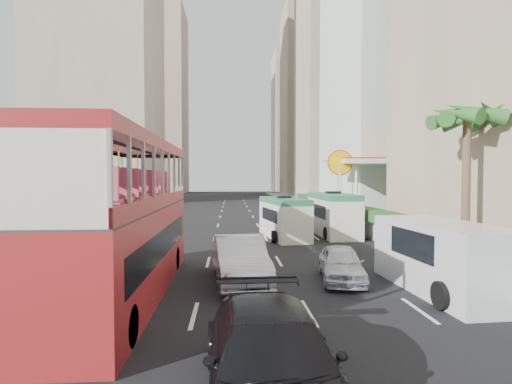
{
  "coord_description": "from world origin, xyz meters",
  "views": [
    {
      "loc": [
        -2.59,
        -12.96,
        3.79
      ],
      "look_at": [
        -1.5,
        4.0,
        3.2
      ],
      "focal_mm": 28.0,
      "sensor_mm": 36.0,
      "label": 1
    }
  ],
  "objects": [
    {
      "name": "ground_plane",
      "position": [
        0.0,
        0.0,
        0.0
      ],
      "size": [
        200.0,
        200.0,
        0.0
      ],
      "primitive_type": "plane",
      "color": "black",
      "rests_on": "ground"
    },
    {
      "name": "double_decker_bus",
      "position": [
        -6.0,
        0.0,
        2.53
      ],
      "size": [
        2.5,
        11.0,
        5.06
      ],
      "primitive_type": "cube",
      "color": "#A52021",
      "rests_on": "ground"
    },
    {
      "name": "car_silver_lane_a",
      "position": [
        -2.25,
        1.5,
        0.0
      ],
      "size": [
        2.21,
        5.12,
        1.64
      ],
      "primitive_type": "imported",
      "rotation": [
        0.0,
        0.0,
        0.1
      ],
      "color": "silver",
      "rests_on": "ground"
    },
    {
      "name": "car_silver_lane_b",
      "position": [
        1.49,
        1.42,
        0.0
      ],
      "size": [
        2.07,
        3.95,
        1.28
      ],
      "primitive_type": "imported",
      "rotation": [
        0.0,
        0.0,
        -0.15
      ],
      "color": "silver",
      "rests_on": "ground"
    },
    {
      "name": "van_asset",
      "position": [
        0.83,
        14.39,
        0.0
      ],
      "size": [
        2.43,
        4.59,
        1.23
      ],
      "primitive_type": "imported",
      "rotation": [
        0.0,
        0.0,
        0.09
      ],
      "color": "silver",
      "rests_on": "ground"
    },
    {
      "name": "minibus_near",
      "position": [
        0.79,
        12.09,
        1.27
      ],
      "size": [
        2.72,
        5.93,
        2.53
      ],
      "primitive_type": "cube",
      "rotation": [
        0.0,
        0.0,
        0.15
      ],
      "color": "silver",
      "rests_on": "ground"
    },
    {
      "name": "minibus_far",
      "position": [
        4.25,
        13.22,
        1.38
      ],
      "size": [
        2.19,
        6.28,
        2.77
      ],
      "primitive_type": "cube",
      "rotation": [
        0.0,
        0.0,
        0.02
      ],
      "color": "silver",
      "rests_on": "ground"
    },
    {
      "name": "panel_van_near",
      "position": [
        4.52,
        -0.14,
        1.15
      ],
      "size": [
        2.63,
        5.87,
        2.3
      ],
      "primitive_type": "cube",
      "rotation": [
        0.0,
        0.0,
        0.06
      ],
      "color": "silver",
      "rests_on": "ground"
    },
    {
      "name": "panel_van_far",
      "position": [
        4.51,
        20.77,
        0.89
      ],
      "size": [
        1.89,
        4.5,
        1.78
      ],
      "primitive_type": "cube",
      "rotation": [
        0.0,
        0.0,
        -0.02
      ],
      "color": "silver",
      "rests_on": "ground"
    },
    {
      "name": "sidewalk",
      "position": [
        9.0,
        25.0,
        0.09
      ],
      "size": [
        6.0,
        120.0,
        0.18
      ],
      "primitive_type": "cube",
      "color": "#99968C",
      "rests_on": "ground"
    },
    {
      "name": "kerb_wall",
      "position": [
        6.2,
        14.0,
        0.68
      ],
      "size": [
        0.3,
        44.0,
        1.0
      ],
      "primitive_type": "cube",
      "color": "silver",
      "rests_on": "sidewalk"
    },
    {
      "name": "hedge",
      "position": [
        6.2,
        14.0,
        1.53
      ],
      "size": [
        1.1,
        44.0,
        0.7
      ],
      "primitive_type": "cube",
      "color": "#2D6626",
      "rests_on": "kerb_wall"
    },
    {
      "name": "palm_tree",
      "position": [
        7.8,
        4.0,
        3.38
      ],
      "size": [
        0.36,
        0.36,
        6.4
      ],
      "primitive_type": "cylinder",
      "color": "brown",
      "rests_on": "sidewalk"
    },
    {
      "name": "shell_station",
      "position": [
        10.0,
        23.0,
        2.75
      ],
      "size": [
        6.5,
        8.0,
        5.5
      ],
      "primitive_type": "cube",
      "color": "silver",
      "rests_on": "ground"
    },
    {
      "name": "tower_mid",
      "position": [
        18.0,
        58.0,
        25.0
      ],
      "size": [
        16.0,
        16.0,
        50.0
      ],
      "primitive_type": "cube",
      "color": "#B5A68E",
      "rests_on": "ground"
    },
    {
      "name": "tower_far_a",
      "position": [
        17.0,
        82.0,
        22.0
      ],
      "size": [
        14.0,
        14.0,
        44.0
      ],
      "primitive_type": "cube",
      "color": "tan",
      "rests_on": "ground"
    },
    {
      "name": "tower_far_b",
      "position": [
        17.0,
        104.0,
        20.0
      ],
      "size": [
        14.0,
        14.0,
        40.0
      ],
      "primitive_type": "cube",
      "color": "#B5A68E",
      "rests_on": "ground"
    },
    {
      "name": "tower_left_a",
      "position": [
        -24.0,
        55.0,
        26.0
      ],
      "size": [
        18.0,
        18.0,
        52.0
      ],
      "primitive_type": "cube",
      "color": "#B5A68E",
      "rests_on": "ground"
    },
    {
      "name": "tower_left_b",
      "position": [
        -22.0,
        90.0,
        23.0
      ],
      "size": [
        16.0,
        16.0,
        46.0
      ],
      "primitive_type": "cube",
      "color": "tan",
      "rests_on": "ground"
    }
  ]
}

